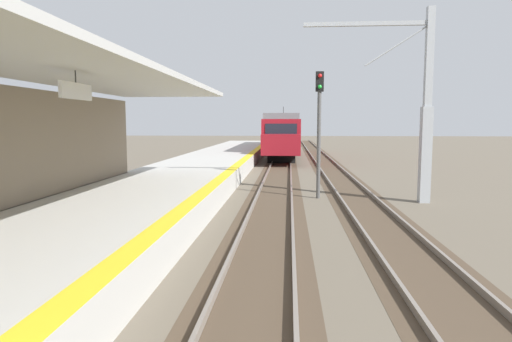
{
  "coord_description": "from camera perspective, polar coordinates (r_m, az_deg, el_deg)",
  "views": [
    {
      "loc": [
        2.49,
        -0.84,
        3.12
      ],
      "look_at": [
        1.79,
        8.65,
        2.1
      ],
      "focal_mm": 31.47,
      "sensor_mm": 36.0,
      "label": 1
    }
  ],
  "objects": [
    {
      "name": "rail_signal_post",
      "position": [
        18.66,
        8.03,
        6.28
      ],
      "size": [
        0.32,
        0.34,
        5.2
      ],
      "color": "#4C4C4C",
      "rests_on": "ground"
    },
    {
      "name": "station_platform",
      "position": [
        17.76,
        -12.17,
        -2.67
      ],
      "size": [
        5.0,
        80.0,
        0.91
      ],
      "color": "#B7B5AD",
      "rests_on": "ground"
    },
    {
      "name": "catenary_pylon_far_side",
      "position": [
        18.6,
        20.01,
        7.23
      ],
      "size": [
        5.0,
        0.4,
        7.5
      ],
      "color": "#9EA3A8",
      "rests_on": "ground"
    },
    {
      "name": "track_pair_middle",
      "position": [
        21.25,
        11.77,
        -2.33
      ],
      "size": [
        2.34,
        120.0,
        0.16
      ],
      "color": "#4C3D2D",
      "rests_on": "ground"
    },
    {
      "name": "track_pair_nearest_platform",
      "position": [
        21.07,
        2.56,
        -2.28
      ],
      "size": [
        2.34,
        120.0,
        0.16
      ],
      "color": "#4C3D2D",
      "rests_on": "ground"
    },
    {
      "name": "approaching_train",
      "position": [
        41.5,
        3.42,
        4.79
      ],
      "size": [
        2.93,
        19.6,
        4.76
      ],
      "color": "maroon",
      "rests_on": "ground"
    }
  ]
}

